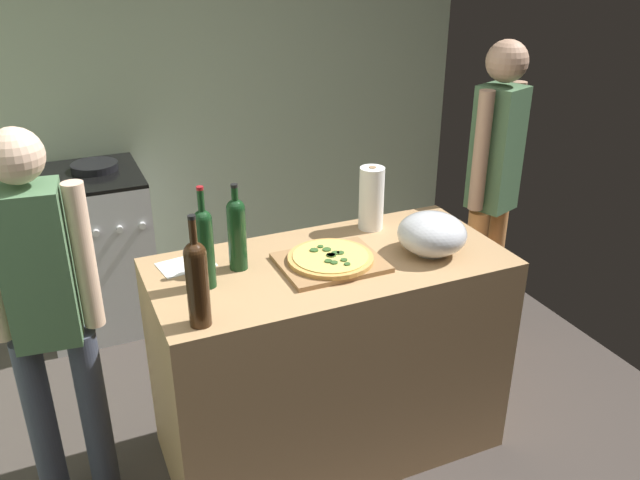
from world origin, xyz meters
name	(u,v)px	position (x,y,z in m)	size (l,w,h in m)	color
ground_plane	(238,380)	(0.00, 1.23, -0.01)	(3.97, 3.07, 0.02)	#3F3833
kitchen_wall_rear	(163,84)	(0.00, 2.52, 1.30)	(3.97, 0.10, 2.60)	#99A889
counter	(329,357)	(0.24, 0.61, 0.47)	(1.43, 0.68, 0.93)	tan
cutting_board	(331,263)	(0.23, 0.58, 0.94)	(0.40, 0.32, 0.02)	#9E7247
pizza	(331,258)	(0.23, 0.58, 0.96)	(0.34, 0.34, 0.03)	tan
mixing_bowl	(432,234)	(0.65, 0.51, 1.02)	(0.28, 0.28, 0.17)	#B2B2B7
paper_towel_roll	(371,198)	(0.54, 0.84, 1.07)	(0.11, 0.11, 0.28)	white
wine_bottle_clear	(204,245)	(-0.26, 0.61, 1.10)	(0.07, 0.07, 0.39)	#143819
wine_bottle_dark	(237,231)	(-0.11, 0.70, 1.09)	(0.07, 0.07, 0.35)	#143819
wine_bottle_green	(197,280)	(-0.35, 0.36, 1.10)	(0.07, 0.07, 0.40)	#331E0F
recipe_sheet	(186,265)	(-0.30, 0.81, 0.93)	(0.21, 0.15, 0.00)	white
stove	(96,250)	(-0.56, 2.12, 0.47)	(0.60, 0.64, 0.97)	#B7B7BC
person_in_stripes	(46,309)	(-0.82, 0.73, 0.90)	(0.39, 0.22, 1.57)	#383D4C
person_in_red	(493,184)	(1.34, 1.02, 0.96)	(0.34, 0.25, 1.68)	#D88C4C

